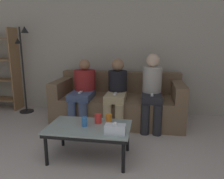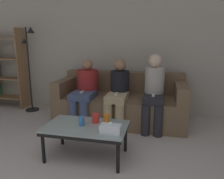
# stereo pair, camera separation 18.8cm
# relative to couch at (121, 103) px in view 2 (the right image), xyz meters

# --- Properties ---
(wall_back) EXTENTS (12.00, 0.06, 2.60)m
(wall_back) POSITION_rel_couch_xyz_m (0.00, 0.54, 0.99)
(wall_back) COLOR #B7B2A3
(wall_back) RESTS_ON ground_plane
(couch) EXTENTS (2.14, 0.91, 0.82)m
(couch) POSITION_rel_couch_xyz_m (0.00, 0.00, 0.00)
(couch) COLOR brown
(couch) RESTS_ON ground_plane
(coffee_table) EXTENTS (0.96, 0.58, 0.40)m
(coffee_table) POSITION_rel_couch_xyz_m (-0.17, -1.30, 0.05)
(coffee_table) COLOR #8C9E99
(coffee_table) RESTS_ON ground_plane
(cup_near_left) EXTENTS (0.08, 0.08, 0.11)m
(cup_near_left) POSITION_rel_couch_xyz_m (-0.09, -1.18, 0.14)
(cup_near_left) COLOR red
(cup_near_left) RESTS_ON coffee_table
(cup_near_right) EXTENTS (0.07, 0.07, 0.10)m
(cup_near_right) POSITION_rel_couch_xyz_m (0.04, -1.12, 0.14)
(cup_near_right) COLOR orange
(cup_near_right) RESTS_ON coffee_table
(cup_far_center) EXTENTS (0.06, 0.06, 0.11)m
(cup_far_center) POSITION_rel_couch_xyz_m (-0.22, -1.31, 0.14)
(cup_far_center) COLOR #3372BF
(cup_far_center) RESTS_ON coffee_table
(tissue_box) EXTENTS (0.22, 0.12, 0.13)m
(tissue_box) POSITION_rel_couch_xyz_m (0.16, -1.45, 0.14)
(tissue_box) COLOR silver
(tissue_box) RESTS_ON coffee_table
(standing_lamp) EXTENTS (0.31, 0.26, 1.62)m
(standing_lamp) POSITION_rel_couch_xyz_m (-1.82, 0.16, 0.68)
(standing_lamp) COLOR black
(standing_lamp) RESTS_ON ground_plane
(seated_person_left_end) EXTENTS (0.35, 0.69, 1.07)m
(seated_person_left_end) POSITION_rel_couch_xyz_m (-0.56, -0.22, 0.28)
(seated_person_left_end) COLOR #47567A
(seated_person_left_end) RESTS_ON ground_plane
(seated_person_mid_left) EXTENTS (0.31, 0.68, 1.09)m
(seated_person_mid_left) POSITION_rel_couch_xyz_m (0.00, -0.23, 0.28)
(seated_person_mid_left) COLOR tan
(seated_person_mid_left) RESTS_ON ground_plane
(seated_person_mid_right) EXTENTS (0.31, 0.63, 1.17)m
(seated_person_mid_right) POSITION_rel_couch_xyz_m (0.56, -0.21, 0.32)
(seated_person_mid_right) COLOR #28282D
(seated_person_mid_right) RESTS_ON ground_plane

